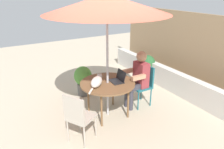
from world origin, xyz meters
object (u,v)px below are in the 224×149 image
(patio_table, at_px, (108,85))
(chair_empty, at_px, (78,115))
(person_seated, at_px, (138,76))
(potted_plant_near_fence, at_px, (83,79))
(cat, at_px, (97,81))
(patio_umbrella, at_px, (107,4))
(chair_occupied, at_px, (144,82))
(laptop, at_px, (119,78))
(potted_plant_by_chair, at_px, (147,66))

(patio_table, xyz_separation_m, chair_empty, (0.50, -0.83, -0.14))
(person_seated, bearing_deg, potted_plant_near_fence, -143.06)
(chair_empty, relative_size, cat, 1.83)
(patio_table, relative_size, patio_umbrella, 0.46)
(patio_table, distance_m, chair_empty, 0.98)
(person_seated, bearing_deg, patio_umbrella, -90.00)
(patio_umbrella, distance_m, potted_plant_near_fence, 2.09)
(chair_occupied, relative_size, laptop, 2.87)
(laptop, xyz_separation_m, cat, (-0.04, -0.46, 0.02))
(potted_plant_by_chair, bearing_deg, patio_umbrella, -60.51)
(chair_empty, distance_m, potted_plant_by_chair, 3.13)
(patio_table, relative_size, person_seated, 0.87)
(chair_occupied, bearing_deg, laptop, -85.57)
(patio_table, bearing_deg, chair_occupied, 90.00)
(chair_occupied, height_order, potted_plant_near_fence, chair_occupied)
(person_seated, xyz_separation_m, potted_plant_near_fence, (-1.09, -0.82, -0.29))
(patio_table, bearing_deg, patio_umbrella, 0.00)
(patio_umbrella, bearing_deg, laptop, 76.66)
(person_seated, bearing_deg, patio_table, -90.00)
(patio_umbrella, height_order, cat, patio_umbrella)
(person_seated, xyz_separation_m, laptop, (0.05, -0.52, 0.09))
(patio_table, distance_m, chair_occupied, 0.91)
(chair_occupied, height_order, potted_plant_by_chair, chair_occupied)
(patio_umbrella, xyz_separation_m, laptop, (0.05, 0.22, -1.41))
(chair_occupied, relative_size, person_seated, 0.73)
(cat, height_order, potted_plant_by_chair, cat)
(patio_table, xyz_separation_m, person_seated, (0.00, 0.74, 0.03))
(chair_occupied, distance_m, chair_empty, 1.81)
(chair_empty, xyz_separation_m, person_seated, (-0.50, 1.58, 0.17))
(person_seated, bearing_deg, potted_plant_by_chair, 133.18)
(patio_table, distance_m, person_seated, 0.75)
(patio_umbrella, relative_size, person_seated, 1.90)
(chair_occupied, relative_size, chair_empty, 1.00)
(patio_umbrella, distance_m, laptop, 1.42)
(cat, bearing_deg, potted_plant_by_chair, 116.91)
(chair_empty, height_order, potted_plant_by_chair, chair_empty)
(patio_umbrella, height_order, potted_plant_by_chair, patio_umbrella)
(patio_umbrella, distance_m, potted_plant_by_chair, 2.80)
(patio_umbrella, relative_size, potted_plant_by_chair, 3.33)
(cat, bearing_deg, patio_umbrella, 92.86)
(patio_table, height_order, cat, cat)
(chair_occupied, bearing_deg, chair_empty, -73.83)
(laptop, relative_size, potted_plant_near_fence, 0.43)
(laptop, bearing_deg, cat, -95.07)
(patio_table, bearing_deg, person_seated, 90.00)
(patio_umbrella, bearing_deg, cat, -87.14)
(potted_plant_near_fence, bearing_deg, patio_table, 3.84)
(patio_table, bearing_deg, laptop, 76.66)
(person_seated, bearing_deg, cat, -89.31)
(chair_occupied, distance_m, laptop, 0.73)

